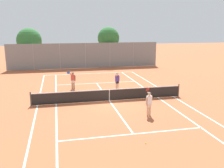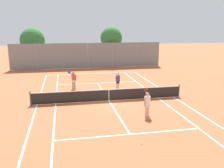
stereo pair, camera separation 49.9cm
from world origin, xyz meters
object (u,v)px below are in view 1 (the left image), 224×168
(tennis_net, at_px, (109,95))
(loose_tennis_ball_1, at_px, (119,75))
(player_near_side, at_px, (149,102))
(player_far_left, at_px, (73,79))
(loose_tennis_ball_0, at_px, (149,110))
(tree_behind_right, at_px, (108,39))
(loose_tennis_ball_3, at_px, (146,143))
(loose_tennis_ball_2, at_px, (42,105))
(tree_behind_left, at_px, (29,41))
(player_far_right, at_px, (117,80))

(tennis_net, bearing_deg, loose_tennis_ball_1, 71.70)
(player_near_side, xyz_separation_m, player_far_left, (-4.37, 8.36, 0.00))
(tennis_net, relative_size, loose_tennis_ball_0, 181.82)
(loose_tennis_ball_0, xyz_separation_m, tree_behind_right, (1.48, 21.06, 3.93))
(loose_tennis_ball_1, xyz_separation_m, loose_tennis_ball_3, (-2.97, -17.45, 0.00))
(loose_tennis_ball_0, relative_size, loose_tennis_ball_1, 1.00)
(tennis_net, xyz_separation_m, player_far_left, (-2.54, 4.47, 0.42))
(player_far_left, height_order, tree_behind_right, tree_behind_right)
(player_far_left, distance_m, loose_tennis_ball_2, 5.37)
(player_near_side, distance_m, tree_behind_left, 24.70)
(player_far_right, relative_size, loose_tennis_ball_3, 24.24)
(player_far_right, height_order, loose_tennis_ball_1, player_far_right)
(loose_tennis_ball_0, distance_m, loose_tennis_ball_2, 7.91)
(player_far_left, distance_m, tree_behind_left, 15.42)
(loose_tennis_ball_2, bearing_deg, tennis_net, 1.37)
(player_near_side, xyz_separation_m, tree_behind_left, (-9.49, 22.64, 2.76))
(tennis_net, bearing_deg, loose_tennis_ball_0, -52.14)
(tennis_net, height_order, loose_tennis_ball_3, tennis_net)
(player_far_left, bearing_deg, player_far_right, -16.81)
(loose_tennis_ball_3, height_order, tree_behind_right, tree_behind_right)
(player_far_right, bearing_deg, tree_behind_left, 120.45)
(loose_tennis_ball_2, bearing_deg, loose_tennis_ball_0, -20.36)
(player_far_right, height_order, tree_behind_left, tree_behind_left)
(loose_tennis_ball_0, xyz_separation_m, loose_tennis_ball_1, (1.01, 12.68, 0.00))
(loose_tennis_ball_2, distance_m, tree_behind_left, 19.39)
(player_near_side, distance_m, player_far_left, 9.43)
(tennis_net, distance_m, player_far_right, 3.59)
(loose_tennis_ball_1, height_order, loose_tennis_ball_3, same)
(player_far_right, bearing_deg, loose_tennis_ball_1, 74.56)
(loose_tennis_ball_2, height_order, loose_tennis_ball_3, same)
(tennis_net, distance_m, loose_tennis_ball_3, 7.66)
(loose_tennis_ball_2, bearing_deg, player_far_right, 27.15)
(loose_tennis_ball_2, distance_m, tree_behind_right, 20.73)
(player_far_right, relative_size, loose_tennis_ball_1, 24.24)
(player_far_right, height_order, loose_tennis_ball_0, player_far_right)
(loose_tennis_ball_2, bearing_deg, loose_tennis_ball_3, -54.08)
(loose_tennis_ball_1, relative_size, tree_behind_left, 0.01)
(player_far_left, height_order, loose_tennis_ball_3, player_far_left)
(player_far_right, xyz_separation_m, tree_behind_left, (-9.10, 15.48, 2.78))
(loose_tennis_ball_1, xyz_separation_m, tree_behind_right, (0.47, 8.38, 3.93))
(tree_behind_right, bearing_deg, loose_tennis_ball_0, -94.01)
(loose_tennis_ball_1, height_order, tree_behind_left, tree_behind_left)
(player_far_right, relative_size, loose_tennis_ball_0, 24.24)
(tree_behind_right, bearing_deg, player_far_left, -114.52)
(player_far_left, bearing_deg, tennis_net, -60.37)
(tree_behind_left, bearing_deg, tree_behind_right, -2.85)
(loose_tennis_ball_0, relative_size, tree_behind_right, 0.01)
(loose_tennis_ball_3, bearing_deg, loose_tennis_ball_2, 125.92)
(loose_tennis_ball_2, xyz_separation_m, tree_behind_left, (-2.49, 18.88, 3.66))
(tree_behind_right, bearing_deg, loose_tennis_ball_3, -97.60)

